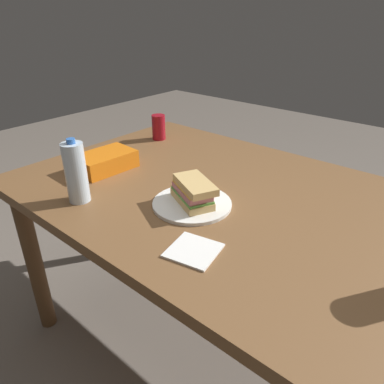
{
  "coord_description": "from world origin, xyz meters",
  "views": [
    {
      "loc": [
        0.6,
        -0.94,
        1.37
      ],
      "look_at": [
        -0.08,
        -0.14,
        0.83
      ],
      "focal_mm": 33.49,
      "sensor_mm": 36.0,
      "label": 1
    }
  ],
  "objects_px": {
    "soda_can_red": "(159,127)",
    "chip_bag": "(105,161)",
    "sandwich": "(193,192)",
    "dining_table": "(234,218)",
    "water_bottle_tall": "(76,173)",
    "paper_plate": "(192,204)"
  },
  "relations": [
    {
      "from": "dining_table",
      "to": "sandwich",
      "type": "distance_m",
      "value": 0.21
    },
    {
      "from": "paper_plate",
      "to": "chip_bag",
      "type": "bearing_deg",
      "value": 179.96
    },
    {
      "from": "sandwich",
      "to": "chip_bag",
      "type": "xyz_separation_m",
      "value": [
        -0.47,
        0.0,
        -0.02
      ]
    },
    {
      "from": "sandwich",
      "to": "water_bottle_tall",
      "type": "distance_m",
      "value": 0.39
    },
    {
      "from": "chip_bag",
      "to": "dining_table",
      "type": "bearing_deg",
      "value": -71.85
    },
    {
      "from": "dining_table",
      "to": "soda_can_red",
      "type": "distance_m",
      "value": 0.71
    },
    {
      "from": "soda_can_red",
      "to": "water_bottle_tall",
      "type": "distance_m",
      "value": 0.68
    },
    {
      "from": "dining_table",
      "to": "chip_bag",
      "type": "relative_size",
      "value": 7.18
    },
    {
      "from": "paper_plate",
      "to": "water_bottle_tall",
      "type": "bearing_deg",
      "value": -144.68
    },
    {
      "from": "paper_plate",
      "to": "sandwich",
      "type": "xyz_separation_m",
      "value": [
        0.0,
        0.0,
        0.05
      ]
    },
    {
      "from": "dining_table",
      "to": "water_bottle_tall",
      "type": "distance_m",
      "value": 0.57
    },
    {
      "from": "soda_can_red",
      "to": "chip_bag",
      "type": "relative_size",
      "value": 0.53
    },
    {
      "from": "sandwich",
      "to": "paper_plate",
      "type": "bearing_deg",
      "value": -179.24
    },
    {
      "from": "chip_bag",
      "to": "water_bottle_tall",
      "type": "xyz_separation_m",
      "value": [
        0.15,
        -0.22,
        0.07
      ]
    },
    {
      "from": "sandwich",
      "to": "water_bottle_tall",
      "type": "xyz_separation_m",
      "value": [
        -0.32,
        -0.22,
        0.05
      ]
    },
    {
      "from": "dining_table",
      "to": "chip_bag",
      "type": "height_order",
      "value": "chip_bag"
    },
    {
      "from": "chip_bag",
      "to": "sandwich",
      "type": "bearing_deg",
      "value": -86.83
    },
    {
      "from": "soda_can_red",
      "to": "chip_bag",
      "type": "xyz_separation_m",
      "value": [
        0.1,
        -0.41,
        -0.03
      ]
    },
    {
      "from": "dining_table",
      "to": "sandwich",
      "type": "xyz_separation_m",
      "value": [
        -0.07,
        -0.14,
        0.14
      ]
    },
    {
      "from": "sandwich",
      "to": "chip_bag",
      "type": "relative_size",
      "value": 0.89
    },
    {
      "from": "dining_table",
      "to": "water_bottle_tall",
      "type": "xyz_separation_m",
      "value": [
        -0.39,
        -0.37,
        0.19
      ]
    },
    {
      "from": "soda_can_red",
      "to": "sandwich",
      "type": "bearing_deg",
      "value": -35.6
    }
  ]
}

